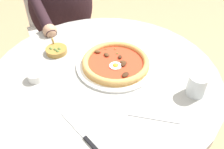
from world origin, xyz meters
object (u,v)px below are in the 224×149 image
object	(u,v)px
cafe_chair_diner	(60,21)
ramekin_capers	(35,76)
pizza_on_plate	(115,63)
olive_pan	(56,50)
steak_knife	(87,139)
water_glass	(197,86)
dining_table	(105,98)
diner_person	(66,35)
fork_utensil	(154,118)

from	to	relation	value
cafe_chair_diner	ramekin_capers	bearing A→B (deg)	136.18
pizza_on_plate	olive_pan	size ratio (longest dim) A/B	2.88
steak_knife	cafe_chair_diner	world-z (taller)	cafe_chair_diner
pizza_on_plate	water_glass	world-z (taller)	water_glass
dining_table	steak_knife	distance (m)	0.35
diner_person	fork_utensil	bearing A→B (deg)	159.25
dining_table	olive_pan	xyz separation A→B (m)	(0.26, 0.04, 0.16)
water_glass	cafe_chair_diner	xyz separation A→B (m)	(1.09, -0.21, -0.22)
pizza_on_plate	steak_knife	size ratio (longest dim) A/B	1.49
fork_utensil	steak_knife	bearing A→B (deg)	62.85
dining_table	pizza_on_plate	distance (m)	0.17
water_glass	steak_knife	bearing A→B (deg)	69.68
steak_knife	cafe_chair_diner	bearing A→B (deg)	-33.51
dining_table	ramekin_capers	size ratio (longest dim) A/B	15.16
cafe_chair_diner	olive_pan	bearing A→B (deg)	142.05
water_glass	ramekin_capers	bearing A→B (deg)	34.66
steak_knife	diner_person	xyz separation A→B (m)	(0.80, -0.56, -0.22)
water_glass	steak_knife	distance (m)	0.44
pizza_on_plate	cafe_chair_diner	size ratio (longest dim) A/B	0.37
water_glass	fork_utensil	size ratio (longest dim) A/B	0.52
dining_table	diner_person	size ratio (longest dim) A/B	0.83
cafe_chair_diner	fork_utensil	bearing A→B (deg)	158.61
dining_table	diner_person	world-z (taller)	diner_person
water_glass	fork_utensil	bearing A→B (deg)	77.57
dining_table	pizza_on_plate	xyz separation A→B (m)	(0.00, -0.07, 0.16)
olive_pan	fork_utensil	size ratio (longest dim) A/B	0.72
water_glass	ramekin_capers	size ratio (longest dim) A/B	1.33
olive_pan	cafe_chair_diner	size ratio (longest dim) A/B	0.13
water_glass	ramekin_capers	distance (m)	0.62
dining_table	ramekin_capers	xyz separation A→B (m)	(0.18, 0.21, 0.16)
steak_knife	diner_person	bearing A→B (deg)	-34.73
steak_knife	olive_pan	distance (m)	0.49
steak_knife	dining_table	bearing A→B (deg)	-56.90
pizza_on_plate	diner_person	xyz separation A→B (m)	(0.63, -0.22, -0.23)
water_glass	steak_knife	xyz separation A→B (m)	(0.15, 0.41, -0.03)
olive_pan	fork_utensil	distance (m)	0.55
pizza_on_plate	ramekin_capers	bearing A→B (deg)	56.92
fork_utensil	diner_person	size ratio (longest dim) A/B	0.14
diner_person	cafe_chair_diner	distance (m)	0.15
steak_knife	ramekin_capers	size ratio (longest dim) A/B	3.57
ramekin_capers	dining_table	bearing A→B (deg)	-131.26
dining_table	steak_knife	world-z (taller)	steak_knife
pizza_on_plate	steak_knife	bearing A→B (deg)	117.66
steak_knife	ramekin_capers	distance (m)	0.36
steak_knife	fork_utensil	xyz separation A→B (m)	(-0.11, -0.21, -0.00)
fork_utensil	cafe_chair_diner	xyz separation A→B (m)	(1.05, -0.41, -0.19)
olive_pan	diner_person	xyz separation A→B (m)	(0.37, -0.33, -0.23)
olive_pan	cafe_chair_diner	distance (m)	0.67
steak_knife	fork_utensil	world-z (taller)	steak_knife
dining_table	pizza_on_plate	size ratio (longest dim) A/B	2.85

